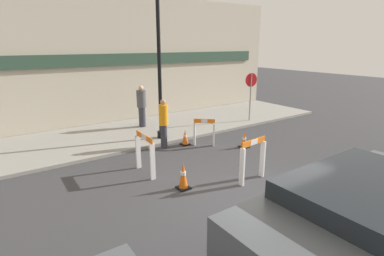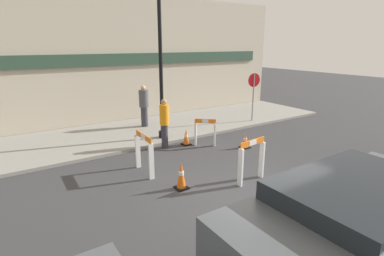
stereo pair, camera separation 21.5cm
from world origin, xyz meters
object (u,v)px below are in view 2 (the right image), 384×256
Objects in this scene: stop_sign at (254,89)px; parked_car_1 at (353,231)px; person_pedestrian at (144,105)px; person_worker at (164,122)px; streetlamp_post at (160,27)px.

stop_sign is 0.51× the size of parked_car_1.
stop_sign is 4.82m from person_pedestrian.
parked_car_1 is (-0.73, -6.87, 0.04)m from person_worker.
streetlamp_post is 1.49× the size of parked_car_1.
person_pedestrian is at bearing 86.67° from streetlamp_post.
person_pedestrian is (-4.45, 1.80, -0.51)m from stop_sign.
person_pedestrian reaches higher than parked_car_1.
person_pedestrian is at bearing 164.02° from person_worker.
person_worker is 0.41× the size of parked_car_1.
stop_sign is 1.25× the size of person_worker.
stop_sign is 9.54m from parked_car_1.
streetlamp_post is at bearing 81.56° from person_pedestrian.
person_worker is at bearing -112.95° from streetlamp_post.
parked_car_1 is at bearing -12.29° from person_worker.
streetlamp_post is 3.20m from person_worker.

